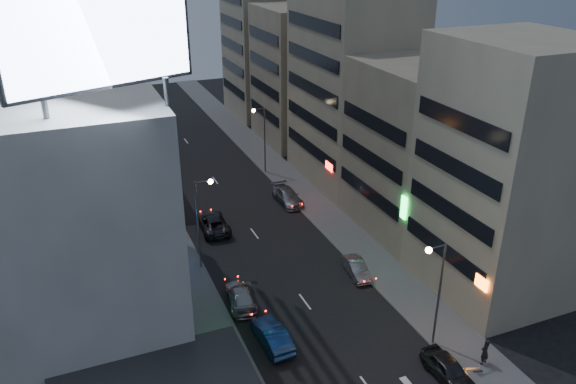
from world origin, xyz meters
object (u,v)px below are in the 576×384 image
parked_car_right_far (287,196)px  parked_car_right_mid (357,268)px  parked_car_right_near (448,370)px  road_car_silver (241,296)px  road_car_blue (272,335)px  scooter_black_b (495,384)px  person (485,352)px  parked_car_left (213,223)px  scooter_silver_b (481,361)px

parked_car_right_far → parked_car_right_mid: bearing=-90.5°
parked_car_right_far → parked_car_right_near: bearing=-91.5°
road_car_silver → parked_car_right_near: bearing=136.3°
parked_car_right_near → parked_car_right_mid: bearing=87.7°
road_car_blue → parked_car_right_far: bearing=-117.7°
scooter_black_b → person: bearing=-45.9°
parked_car_left → scooter_black_b: (10.50, -27.64, -0.05)m
scooter_black_b → scooter_silver_b: 2.18m
parked_car_right_mid → parked_car_left: bearing=133.5°
road_car_blue → road_car_silver: (-0.50, 5.42, -0.05)m
parked_car_right_mid → person: bearing=-71.6°
scooter_black_b → scooter_silver_b: bearing=-38.2°
parked_car_right_mid → road_car_silver: size_ratio=0.79×
road_car_silver → person: 18.10m
parked_car_right_mid → parked_car_right_far: parked_car_right_far is taller
road_car_blue → scooter_silver_b: size_ratio=2.60×
parked_car_right_near → scooter_black_b: size_ratio=2.26×
parked_car_right_near → road_car_blue: size_ratio=0.95×
parked_car_right_mid → scooter_silver_b: (2.11, -13.14, 0.03)m
road_car_silver → person: person is taller
road_car_blue → scooter_black_b: road_car_blue is taller
scooter_silver_b → road_car_blue: bearing=74.2°
parked_car_right_mid → parked_car_right_far: (0.00, 15.35, 0.11)m
parked_car_left → scooter_black_b: size_ratio=2.83×
parked_car_left → parked_car_right_far: bearing=-160.3°
parked_car_right_near → person: (3.01, 0.18, 0.36)m
parked_car_right_mid → parked_car_right_far: 15.35m
parked_car_right_mid → person: 13.19m
scooter_black_b → parked_car_right_far: bearing=-17.5°
parked_car_right_mid → parked_car_right_far: size_ratio=0.75×
parked_car_right_mid → parked_car_left: parked_car_left is taller
parked_car_left → road_car_blue: (-0.74, -18.02, 0.00)m
parked_car_left → parked_car_right_far: 9.53m
parked_car_right_far → scooter_silver_b: parked_car_right_far is taller
parked_car_right_mid → road_car_silver: 10.30m
road_car_silver → scooter_black_b: (11.74, -15.04, -0.00)m
parked_car_right_near → road_car_silver: bearing=127.0°
parked_car_right_near → scooter_black_b: (1.91, -2.10, -0.04)m
parked_car_right_near → person: bearing=3.2°
parked_car_left → scooter_silver_b: bearing=115.4°
road_car_silver → scooter_silver_b: size_ratio=2.75×
road_car_blue → road_car_silver: bearing=-87.4°
parked_car_right_near → road_car_blue: 11.98m
parked_car_left → road_car_silver: size_ratio=1.12×
scooter_black_b → scooter_silver_b: scooter_black_b is taller
parked_car_right_far → person: bearing=-85.4°
parked_car_left → scooter_silver_b: size_ratio=3.07×
road_car_blue → person: (12.34, -7.34, 0.34)m
parked_car_right_far → person: (2.54, -28.29, 0.35)m
parked_car_right_near → road_car_silver: (-9.82, 12.93, -0.04)m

